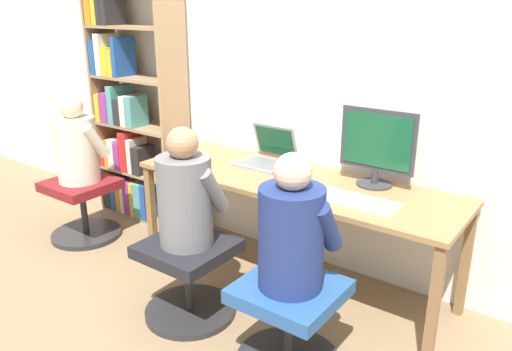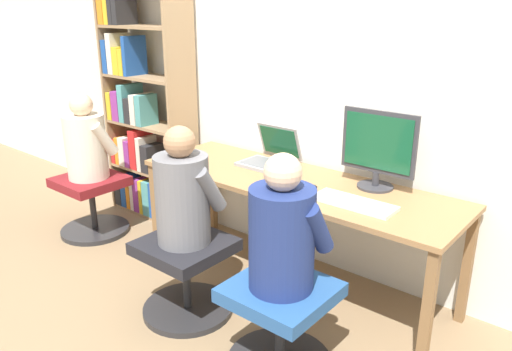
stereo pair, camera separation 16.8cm
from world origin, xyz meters
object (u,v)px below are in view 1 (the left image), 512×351
Objects in this scene: laptop at (266,156)px; person_near_shelf at (77,145)px; office_chair_left at (289,321)px; office_chair_side at (83,205)px; keyboard at (357,201)px; person_at_laptop at (185,195)px; bookshelf at (128,116)px; desktop_monitor at (377,148)px; office_chair_right at (189,274)px; person_at_monitor at (292,231)px.

person_near_shelf is (-1.36, -0.53, -0.03)m from laptop.
office_chair_left is 2.12m from office_chair_side.
keyboard is 0.74m from office_chair_left.
bookshelf is (-1.43, 0.82, 0.11)m from person_at_laptop.
keyboard is (0.04, -0.32, -0.22)m from desktop_monitor.
person_near_shelf is at bearing -158.69° from laptop.
desktop_monitor is 1.14m from person_at_laptop.
laptop is 1.46m from person_near_shelf.
office_chair_side is 0.48m from person_near_shelf.
desktop_monitor is 2.30m from office_chair_side.
bookshelf is at bearing 172.57° from keyboard.
person_near_shelf is at bearing 168.42° from office_chair_right.
person_at_monitor is (-0.02, -0.88, -0.20)m from desktop_monitor.
office_chair_right is 0.82× the size of person_near_shelf.
person_near_shelf reaches higher than office_chair_side.
office_chair_right is at bearing -88.07° from laptop.
laptop is at bearing 91.95° from person_at_laptop.
office_chair_left is 1.00× the size of office_chair_side.
office_chair_right is (-0.77, -0.54, -0.47)m from keyboard.
person_at_laptop reaches higher than person_near_shelf.
bookshelf reaches higher than person_near_shelf.
office_chair_side is 0.82× the size of person_near_shelf.
laptop is at bearing -0.31° from bookshelf.
keyboard is 2.22m from bookshelf.
person_at_monitor is at bearing -21.70° from bookshelf.
office_chair_left is at bearing -91.45° from desktop_monitor.
office_chair_left is 0.80× the size of person_at_laptop.
bookshelf reaches higher than laptop.
office_chair_left is 0.81× the size of person_at_monitor.
person_near_shelf is (-2.16, -0.25, 0.01)m from keyboard.
office_chair_right is at bearing -11.37° from office_chair_side.
office_chair_right is 1.41m from office_chair_side.
desktop_monitor is at bearing 49.31° from office_chair_right.
laptop reaches higher than office_chair_side.
office_chair_left is (-0.02, -0.88, -0.69)m from desktop_monitor.
keyboard is at bearing -83.31° from desktop_monitor.
keyboard is 0.93m from person_at_laptop.
laptop is at bearing 131.04° from office_chair_left.
keyboard is at bearing -19.26° from laptop.
bookshelf reaches higher than keyboard.
desktop_monitor is 0.90m from person_at_monitor.
keyboard is 0.23× the size of bookshelf.
desktop_monitor reaches higher than person_at_laptop.
person_at_monitor is at bearing -8.46° from person_near_shelf.
office_chair_left is at bearing -48.96° from laptop.
person_near_shelf is at bearing -173.34° from keyboard.
bookshelf is (-2.14, 0.85, 0.60)m from office_chair_left.
desktop_monitor is at bearing 88.54° from person_at_monitor.
office_chair_side is (-2.12, -0.57, -0.69)m from desktop_monitor.
person_near_shelf is at bearing 171.40° from office_chair_left.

